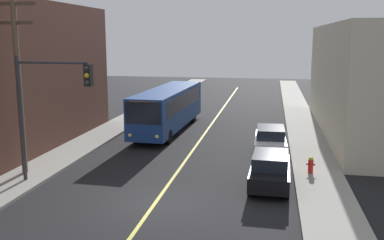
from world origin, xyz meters
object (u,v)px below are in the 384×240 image
at_px(parked_car_black, 270,170).
at_px(traffic_signal_left_corner, 50,96).
at_px(parked_car_white, 270,140).
at_px(fire_hydrant, 311,165).
at_px(city_bus, 169,107).
at_px(utility_pole_near, 18,75).

distance_m(parked_car_black, traffic_signal_left_corner, 10.90).
relative_size(parked_car_white, fire_hydrant, 5.29).
xyz_separation_m(city_bus, parked_car_white, (7.65, -5.38, -0.98)).
xyz_separation_m(parked_car_white, utility_pole_near, (-12.37, -6.71, 4.31)).
relative_size(utility_pole_near, fire_hydrant, 10.75).
bearing_deg(city_bus, fire_hydrant, -44.42).
bearing_deg(fire_hydrant, parked_car_black, -134.51).
xyz_separation_m(traffic_signal_left_corner, fire_hydrant, (12.26, 3.62, -3.72)).
distance_m(utility_pole_near, traffic_signal_left_corner, 2.56).
bearing_deg(utility_pole_near, fire_hydrant, 10.10).
relative_size(city_bus, parked_car_white, 2.75).
xyz_separation_m(parked_car_black, fire_hydrant, (2.04, 2.08, -0.26)).
height_order(parked_car_black, traffic_signal_left_corner, traffic_signal_left_corner).
relative_size(city_bus, fire_hydrant, 14.56).
xyz_separation_m(city_bus, fire_hydrant, (9.72, -9.52, -1.23)).
bearing_deg(parked_car_black, city_bus, 123.50).
height_order(parked_car_white, traffic_signal_left_corner, traffic_signal_left_corner).
bearing_deg(fire_hydrant, traffic_signal_left_corner, -163.54).
xyz_separation_m(parked_car_white, traffic_signal_left_corner, (-10.19, -7.76, 3.46)).
bearing_deg(traffic_signal_left_corner, parked_car_black, 8.61).
bearing_deg(city_bus, utility_pole_near, -111.35).
bearing_deg(traffic_signal_left_corner, fire_hydrant, 16.46).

